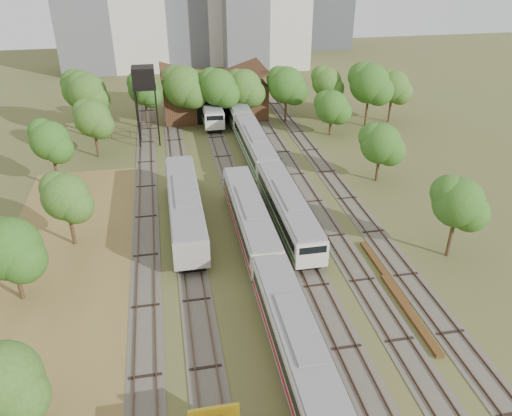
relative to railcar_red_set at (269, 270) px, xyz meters
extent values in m
plane|color=#475123|center=(2.00, -10.81, -1.88)|extent=(240.00, 240.00, 0.00)
cube|color=brown|center=(-16.00, -2.81, -1.86)|extent=(14.00, 60.00, 0.04)
cube|color=#4C473D|center=(-10.00, 14.19, -1.85)|extent=(2.60, 80.00, 0.06)
cube|color=#472D1E|center=(-10.72, 14.19, -1.76)|extent=(0.08, 80.00, 0.14)
cube|color=#472D1E|center=(-9.28, 14.19, -1.76)|extent=(0.08, 80.00, 0.14)
cube|color=#4C473D|center=(-6.00, 14.19, -1.85)|extent=(2.60, 80.00, 0.06)
cube|color=#472D1E|center=(-6.72, 14.19, -1.76)|extent=(0.08, 80.00, 0.14)
cube|color=#472D1E|center=(-5.28, 14.19, -1.76)|extent=(0.08, 80.00, 0.14)
cube|color=#4C473D|center=(0.00, 14.19, -1.85)|extent=(2.60, 80.00, 0.06)
cube|color=#472D1E|center=(-0.72, 14.19, -1.76)|extent=(0.08, 80.00, 0.14)
cube|color=#472D1E|center=(0.72, 14.19, -1.76)|extent=(0.08, 80.00, 0.14)
cube|color=#4C473D|center=(4.00, 14.19, -1.85)|extent=(2.60, 80.00, 0.06)
cube|color=#472D1E|center=(3.28, 14.19, -1.76)|extent=(0.08, 80.00, 0.14)
cube|color=#472D1E|center=(4.72, 14.19, -1.76)|extent=(0.08, 80.00, 0.14)
cube|color=#4C473D|center=(8.00, 14.19, -1.85)|extent=(2.60, 80.00, 0.06)
cube|color=#472D1E|center=(7.28, 14.19, -1.76)|extent=(0.08, 80.00, 0.14)
cube|color=#472D1E|center=(8.72, 14.19, -1.76)|extent=(0.08, 80.00, 0.14)
cube|color=#4C473D|center=(12.00, 14.19, -1.85)|extent=(2.60, 80.00, 0.06)
cube|color=#472D1E|center=(11.28, 14.19, -1.76)|extent=(0.08, 80.00, 0.14)
cube|color=#472D1E|center=(12.72, 14.19, -1.76)|extent=(0.08, 80.00, 0.14)
cube|color=black|center=(0.00, -8.69, -1.50)|extent=(2.14, 15.64, 0.78)
cube|color=beige|center=(0.00, -8.69, 0.11)|extent=(2.82, 17.00, 2.44)
cube|color=black|center=(0.00, -8.69, 0.40)|extent=(2.88, 15.64, 0.83)
cube|color=slate|center=(0.00, -8.69, 1.50)|extent=(2.60, 16.66, 0.35)
cube|color=maroon|center=(0.00, -8.69, -0.57)|extent=(2.88, 16.66, 0.44)
cube|color=black|center=(0.00, 8.81, -1.50)|extent=(2.14, 15.64, 0.78)
cube|color=beige|center=(0.00, 8.81, 0.11)|extent=(2.82, 17.00, 2.44)
cube|color=black|center=(0.00, 8.81, 0.40)|extent=(2.88, 15.64, 0.83)
cube|color=slate|center=(0.00, 8.81, 1.50)|extent=(2.60, 16.66, 0.35)
cube|color=maroon|center=(0.00, 8.81, -0.57)|extent=(2.88, 16.66, 0.44)
cube|color=black|center=(4.00, 9.69, -1.50)|extent=(2.14, 15.64, 0.78)
cube|color=beige|center=(4.00, 9.69, 0.10)|extent=(2.81, 17.00, 2.43)
cube|color=black|center=(4.00, 9.69, 0.40)|extent=(2.87, 15.64, 0.82)
cube|color=slate|center=(4.00, 9.69, 1.49)|extent=(2.59, 16.66, 0.35)
cube|color=#1A6926|center=(4.00, 9.69, -0.57)|extent=(2.87, 16.66, 0.44)
cube|color=beige|center=(4.00, 1.24, -0.02)|extent=(2.85, 0.25, 2.18)
cube|color=black|center=(4.00, 27.19, -1.50)|extent=(2.14, 15.64, 0.78)
cube|color=beige|center=(4.00, 27.19, 0.10)|extent=(2.81, 17.00, 2.43)
cube|color=black|center=(4.00, 27.19, 0.40)|extent=(2.87, 15.64, 0.82)
cube|color=slate|center=(4.00, 27.19, 1.49)|extent=(2.59, 16.66, 0.35)
cube|color=#1A6926|center=(4.00, 27.19, -0.57)|extent=(2.87, 16.66, 0.44)
cube|color=black|center=(4.00, 44.69, -1.50)|extent=(2.14, 15.64, 0.78)
cube|color=beige|center=(4.00, 44.69, 0.10)|extent=(2.81, 17.00, 2.43)
cube|color=black|center=(4.00, 44.69, 0.40)|extent=(2.87, 15.64, 0.82)
cube|color=slate|center=(4.00, 44.69, 1.49)|extent=(2.59, 16.66, 0.35)
cube|color=#1A6926|center=(4.00, 44.69, -0.57)|extent=(2.87, 16.66, 0.44)
cube|color=black|center=(0.00, 45.05, -1.49)|extent=(2.16, 14.72, 0.78)
cube|color=beige|center=(0.00, 45.05, 0.12)|extent=(2.84, 16.00, 2.45)
cube|color=black|center=(0.00, 45.05, 0.42)|extent=(2.90, 14.72, 0.83)
cube|color=slate|center=(0.00, 45.05, 1.53)|extent=(2.61, 15.68, 0.35)
cube|color=#1A6926|center=(0.00, 45.05, -0.56)|extent=(2.90, 15.68, 0.44)
cube|color=beige|center=(0.00, 37.10, 0.00)|extent=(2.88, 0.25, 2.21)
cube|color=black|center=(-6.00, 11.71, -1.46)|extent=(2.34, 16.56, 0.85)
cube|color=gray|center=(-6.00, 11.71, 0.29)|extent=(3.08, 18.00, 2.66)
cube|color=black|center=(-6.00, 11.71, 0.61)|extent=(3.14, 16.56, 0.90)
cube|color=slate|center=(-6.00, 11.71, 1.81)|extent=(2.84, 17.64, 0.38)
cylinder|color=black|center=(-10.73, 34.34, 2.01)|extent=(0.19, 0.19, 7.79)
cylinder|color=black|center=(-8.10, 34.34, 2.01)|extent=(0.19, 0.19, 7.79)
cylinder|color=black|center=(-10.73, 36.97, 2.01)|extent=(0.19, 0.19, 7.79)
cylinder|color=black|center=(-8.10, 36.97, 2.01)|extent=(0.19, 0.19, 7.79)
cube|color=black|center=(-9.41, 35.66, 6.01)|extent=(3.07, 3.07, 0.20)
cube|color=black|center=(-9.41, 35.66, 7.42)|extent=(2.92, 2.92, 2.63)
cube|color=#573818|center=(10.00, -5.08, -1.73)|extent=(0.63, 9.46, 0.32)
cube|color=#573818|center=(10.20, 0.38, -1.74)|extent=(0.57, 9.18, 0.30)
cube|color=#372414|center=(1.00, 47.19, 0.87)|extent=(16.00, 11.00, 5.50)
cube|color=#372414|center=(-3.00, 47.19, 4.22)|extent=(8.45, 11.55, 2.96)
cube|color=#372414|center=(5.00, 47.19, 4.22)|extent=(8.45, 11.55, 2.96)
cube|color=black|center=(1.00, 41.74, 0.32)|extent=(6.40, 0.15, 4.12)
cylinder|color=#382616|center=(-17.28, -10.62, -0.21)|extent=(0.36, 0.36, 3.36)
sphere|color=#285316|center=(-17.28, -10.62, 2.39)|extent=(4.54, 4.54, 4.54)
cylinder|color=#382616|center=(-19.69, 2.56, -0.01)|extent=(0.36, 0.36, 3.75)
sphere|color=#285316|center=(-19.69, 2.56, 2.88)|extent=(4.87, 4.87, 4.87)
cylinder|color=#382616|center=(-16.59, 10.22, 0.09)|extent=(0.36, 0.36, 3.95)
sphere|color=#285316|center=(-16.59, 10.22, 3.14)|extent=(4.29, 4.29, 4.29)
cylinder|color=#382616|center=(-19.80, 22.92, 0.42)|extent=(0.36, 0.36, 4.62)
sphere|color=#285316|center=(-19.80, 22.92, 3.99)|extent=(4.36, 4.36, 4.36)
cylinder|color=#382616|center=(-16.18, 31.91, 0.18)|extent=(0.36, 0.36, 4.12)
sphere|color=#285316|center=(-16.18, 31.91, 3.36)|extent=(4.69, 4.69, 4.69)
cylinder|color=#382616|center=(-18.52, 42.28, 0.57)|extent=(0.36, 0.36, 4.92)
sphere|color=#285316|center=(-18.52, 42.28, 4.38)|extent=(5.48, 5.48, 5.48)
cylinder|color=#382616|center=(-17.25, 39.24, 0.73)|extent=(0.36, 0.36, 5.24)
sphere|color=#285316|center=(-17.25, 39.24, 4.78)|extent=(5.15, 5.15, 5.15)
cylinder|color=#382616|center=(-9.69, 41.51, 0.52)|extent=(0.36, 0.36, 4.81)
sphere|color=#285316|center=(-9.69, 41.51, 4.23)|extent=(4.59, 4.59, 4.59)
cylinder|color=#382616|center=(-3.97, 42.11, 0.49)|extent=(0.36, 0.36, 4.74)
sphere|color=#285316|center=(-3.97, 42.11, 4.15)|extent=(6.15, 6.15, 6.15)
cylinder|color=#382616|center=(1.01, 40.52, 0.51)|extent=(0.36, 0.36, 4.79)
sphere|color=#285316|center=(1.01, 40.52, 4.21)|extent=(5.44, 5.44, 5.44)
cylinder|color=#382616|center=(5.16, 42.04, 0.26)|extent=(0.36, 0.36, 4.29)
sphere|color=#285316|center=(5.16, 42.04, 3.58)|extent=(5.48, 5.48, 5.48)
cylinder|color=#382616|center=(11.57, 41.24, 0.36)|extent=(0.36, 0.36, 4.50)
sphere|color=#285316|center=(11.57, 41.24, 3.84)|extent=(5.58, 5.58, 5.58)
cylinder|color=#382616|center=(17.62, 40.10, 0.54)|extent=(0.36, 0.36, 4.84)
sphere|color=#285316|center=(17.62, 40.10, 4.28)|extent=(4.44, 4.44, 4.44)
cylinder|color=#382616|center=(23.12, 36.80, 0.69)|extent=(0.36, 0.36, 5.15)
sphere|color=#285316|center=(23.12, 36.80, 4.67)|extent=(5.91, 5.91, 5.91)
cylinder|color=#382616|center=(27.48, 37.97, 0.30)|extent=(0.36, 0.36, 4.37)
sphere|color=#285316|center=(27.48, 37.97, 3.68)|extent=(4.93, 4.93, 4.93)
cylinder|color=#382616|center=(17.03, 1.76, 0.26)|extent=(0.36, 0.36, 4.30)
sphere|color=#285316|center=(17.03, 1.76, 3.58)|extent=(4.42, 4.42, 4.42)
cylinder|color=#382616|center=(17.01, 17.99, -0.05)|extent=(0.36, 0.36, 3.68)
sphere|color=#285316|center=(17.01, 17.99, 2.80)|extent=(4.71, 4.71, 4.71)
cylinder|color=#382616|center=(16.49, 33.93, -0.23)|extent=(0.36, 0.36, 3.31)
sphere|color=#285316|center=(16.49, 33.93, 2.32)|extent=(4.74, 4.74, 4.74)
camera|label=1|loc=(-7.27, -32.19, 23.73)|focal=35.00mm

